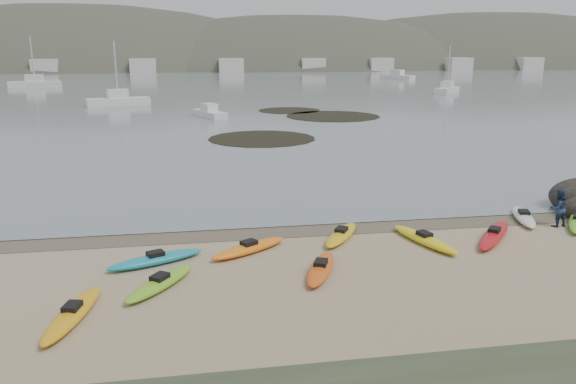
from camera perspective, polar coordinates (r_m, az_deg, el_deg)
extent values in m
plane|color=tan|center=(23.33, 0.00, -3.57)|extent=(600.00, 600.00, 0.00)
plane|color=brown|center=(23.05, 0.12, -3.79)|extent=(60.00, 60.00, 0.00)
plane|color=slate|center=(321.98, -9.05, 13.08)|extent=(1200.00, 1200.00, 0.00)
ellipsoid|color=gold|center=(21.96, 5.44, -4.34)|extent=(2.27, 3.02, 0.34)
ellipsoid|color=#77B925|center=(18.00, -12.87, -9.02)|extent=(2.38, 2.99, 0.34)
ellipsoid|color=gold|center=(16.78, -21.02, -11.46)|extent=(1.45, 3.66, 0.34)
ellipsoid|color=#DF5313|center=(18.67, 3.35, -7.78)|extent=(1.84, 3.11, 0.34)
ellipsoid|color=red|center=(23.27, 20.20, -4.11)|extent=(3.14, 3.52, 0.34)
ellipsoid|color=orange|center=(20.49, -3.98, -5.71)|extent=(3.14, 2.38, 0.34)
ellipsoid|color=yellow|center=(21.99, 13.66, -4.68)|extent=(1.71, 3.68, 0.34)
ellipsoid|color=silver|center=(26.16, 22.81, -2.34)|extent=(1.69, 3.18, 0.34)
ellipsoid|color=teal|center=(19.94, -13.29, -6.68)|extent=(3.41, 2.02, 0.34)
imported|color=navy|center=(25.74, 25.75, -1.49)|extent=(0.81, 0.65, 1.57)
cylinder|color=black|center=(45.71, -2.67, 5.43)|extent=(8.70, 8.70, 0.04)
cylinder|color=black|center=(60.79, 4.57, 7.67)|extent=(10.05, 10.05, 0.04)
cylinder|color=black|center=(66.07, 0.13, 8.26)|extent=(7.23, 7.23, 0.04)
cube|color=silver|center=(75.23, -16.87, 8.81)|extent=(8.07, 4.37, 1.09)
cube|color=silver|center=(60.24, -8.00, 7.86)|extent=(3.71, 5.73, 0.78)
cube|color=silver|center=(95.32, 15.86, 9.95)|extent=(6.34, 6.84, 1.02)
cube|color=silver|center=(114.64, -24.32, 9.97)|extent=(8.97, 2.79, 1.24)
cube|color=silver|center=(133.37, 11.04, 11.41)|extent=(6.49, 8.23, 1.16)
ellipsoid|color=#384235|center=(222.22, -20.28, 7.13)|extent=(220.00, 120.00, 80.00)
ellipsoid|color=#384235|center=(216.55, 0.88, 8.56)|extent=(200.00, 110.00, 68.00)
ellipsoid|color=#384235|center=(255.17, 19.79, 8.22)|extent=(230.00, 130.00, 76.00)
cube|color=beige|center=(171.31, -22.89, 11.67)|extent=(7.00, 5.00, 4.00)
cube|color=beige|center=(167.57, -14.72, 12.28)|extent=(7.00, 5.00, 4.00)
cube|color=beige|center=(167.24, -6.30, 12.66)|extent=(7.00, 5.00, 4.00)
cube|color=beige|center=(170.31, 1.99, 12.77)|extent=(7.00, 5.00, 4.00)
cube|color=beige|center=(176.63, 9.83, 12.63)|extent=(7.00, 5.00, 4.00)
cube|color=beige|center=(185.85, 17.00, 12.31)|extent=(7.00, 5.00, 4.00)
cube|color=beige|center=(197.57, 23.40, 11.86)|extent=(7.00, 5.00, 4.00)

